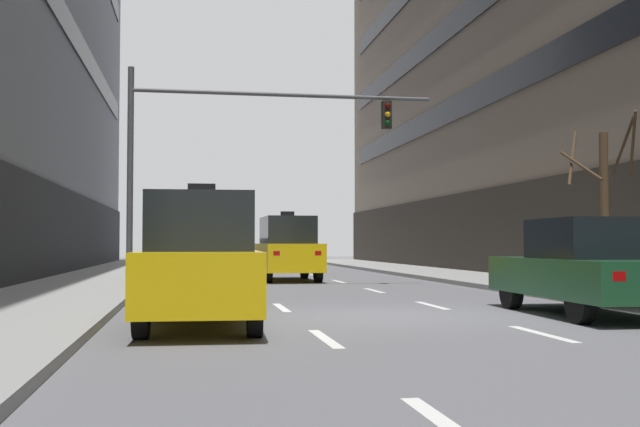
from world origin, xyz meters
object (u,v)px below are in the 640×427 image
(car_parked_1, at_px, (588,268))
(traffic_signal_0, at_px, (227,138))
(taxi_driving_0, at_px, (203,259))
(street_tree_1, at_px, (604,202))
(taxi_driving_1, at_px, (201,261))
(taxi_driving_2, at_px, (287,249))
(car_driving_3, at_px, (198,253))

(car_parked_1, bearing_deg, traffic_signal_0, 121.49)
(car_parked_1, height_order, traffic_signal_0, traffic_signal_0)
(taxi_driving_0, distance_m, street_tree_1, 10.80)
(traffic_signal_0, relative_size, street_tree_1, 2.19)
(taxi_driving_0, xyz_separation_m, traffic_signal_0, (0.71, 0.54, 3.55))
(taxi_driving_1, height_order, car_parked_1, taxi_driving_1)
(taxi_driving_2, bearing_deg, car_parked_1, -74.67)
(car_driving_3, distance_m, traffic_signal_0, 17.39)
(taxi_driving_0, bearing_deg, car_driving_3, 89.89)
(taxi_driving_0, height_order, taxi_driving_1, taxi_driving_1)
(taxi_driving_1, distance_m, taxi_driving_2, 14.69)
(taxi_driving_0, height_order, car_driving_3, taxi_driving_0)
(taxi_driving_1, distance_m, street_tree_1, 10.40)
(street_tree_1, bearing_deg, car_driving_3, 111.53)
(car_parked_1, bearing_deg, taxi_driving_1, -173.16)
(taxi_driving_2, relative_size, car_driving_3, 1.11)
(car_driving_3, bearing_deg, traffic_signal_0, -87.70)
(car_driving_3, relative_size, traffic_signal_0, 0.46)
(taxi_driving_0, distance_m, car_driving_3, 17.54)
(car_driving_3, height_order, street_tree_1, street_tree_1)
(taxi_driving_0, height_order, traffic_signal_0, traffic_signal_0)
(car_driving_3, relative_size, street_tree_1, 1.00)
(taxi_driving_0, relative_size, traffic_signal_0, 0.51)
(car_parked_1, xyz_separation_m, street_tree_1, (2.46, 3.64, 1.41))
(taxi_driving_2, relative_size, traffic_signal_0, 0.51)
(taxi_driving_0, height_order, street_tree_1, street_tree_1)
(taxi_driving_1, xyz_separation_m, car_parked_1, (6.86, 0.82, -0.16))
(taxi_driving_1, relative_size, taxi_driving_2, 0.93)
(taxi_driving_2, distance_m, car_parked_1, 14.02)
(taxi_driving_1, distance_m, car_driving_3, 27.56)
(taxi_driving_2, xyz_separation_m, car_driving_3, (-2.94, 13.22, -0.34))
(car_parked_1, bearing_deg, car_driving_3, 103.97)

